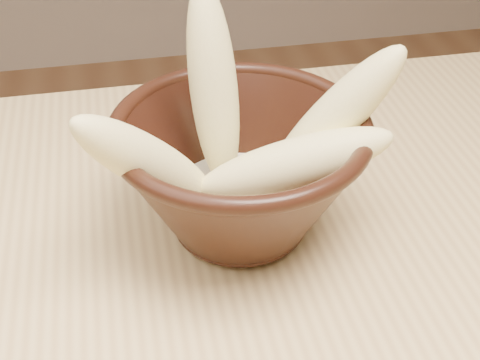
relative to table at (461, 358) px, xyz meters
name	(u,v)px	position (x,y,z in m)	size (l,w,h in m)	color
table	(461,358)	(0.00, 0.00, 0.00)	(1.20, 0.80, 0.75)	#DDBC79
bowl	(240,170)	(-0.17, 0.11, 0.14)	(0.21, 0.21, 0.11)	black
milk_puddle	(240,197)	(-0.17, 0.11, 0.12)	(0.12, 0.12, 0.02)	beige
banana_upright	(214,88)	(-0.19, 0.15, 0.21)	(0.04, 0.04, 0.17)	#EADB8A
banana_left	(149,163)	(-0.25, 0.09, 0.18)	(0.04, 0.04, 0.16)	#EADB8A
banana_right	(332,121)	(-0.10, 0.11, 0.19)	(0.04, 0.04, 0.16)	#EADB8A
banana_across	(292,164)	(-0.14, 0.08, 0.17)	(0.04, 0.04, 0.16)	#EADB8A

